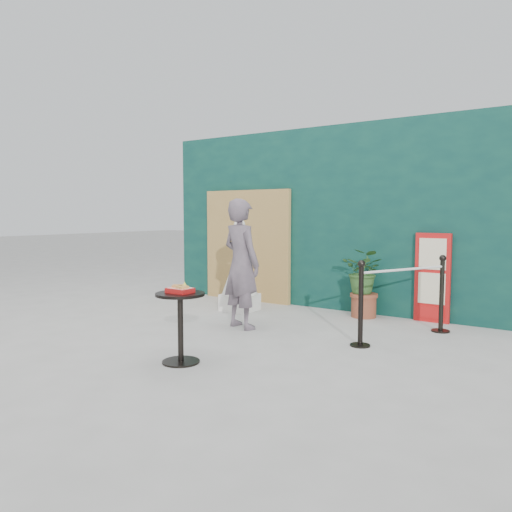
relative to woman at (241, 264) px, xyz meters
name	(u,v)px	position (x,y,z in m)	size (l,w,h in m)	color
ground	(199,347)	(0.18, -1.10, -0.89)	(60.00, 60.00, 0.00)	#ADAAA5
back_wall	(322,218)	(0.18, 2.05, 0.61)	(6.00, 0.30, 3.00)	#0A2F2D
bamboo_fence	(247,246)	(-1.22, 1.84, 0.11)	(1.80, 0.08, 2.00)	tan
woman	(241,264)	(0.00, 0.00, 0.00)	(0.65, 0.43, 1.78)	slate
menu_board	(432,278)	(2.08, 1.86, -0.24)	(0.50, 0.07, 1.30)	red
statue	(240,273)	(-0.74, 0.97, -0.28)	(0.58, 0.58, 1.49)	white
cafe_table	(180,316)	(0.44, -1.68, -0.39)	(0.52, 0.52, 0.75)	black
food_basket	(180,289)	(0.44, -1.68, -0.10)	(0.26, 0.19, 0.11)	#B21313
planter	(364,278)	(1.12, 1.63, -0.28)	(0.62, 0.54, 1.05)	brown
stanchion_barrier	(403,300)	(2.04, 0.67, -0.40)	(0.84, 1.54, 1.03)	black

